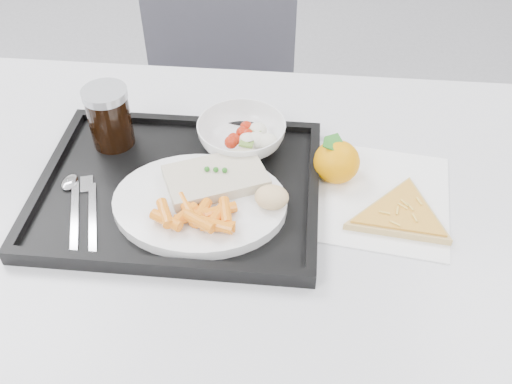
# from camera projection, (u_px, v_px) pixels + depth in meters

# --- Properties ---
(table) EXTENTS (1.20, 0.80, 0.75)m
(table) POSITION_uv_depth(u_px,v_px,m) (247.00, 232.00, 0.96)
(table) COLOR #A8A8AB
(table) RESTS_ON ground
(chair) EXTENTS (0.47, 0.47, 0.93)m
(chair) POSITION_uv_depth(u_px,v_px,m) (216.00, 80.00, 1.56)
(chair) COLOR #3B3B43
(chair) RESTS_ON ground
(tray) EXTENTS (0.45, 0.35, 0.03)m
(tray) POSITION_uv_depth(u_px,v_px,m) (179.00, 188.00, 0.93)
(tray) COLOR black
(tray) RESTS_ON table
(dinner_plate) EXTENTS (0.27, 0.27, 0.02)m
(dinner_plate) POSITION_uv_depth(u_px,v_px,m) (200.00, 203.00, 0.88)
(dinner_plate) COLOR white
(dinner_plate) RESTS_ON tray
(fish_fillet) EXTENTS (0.18, 0.15, 0.03)m
(fish_fillet) POSITION_uv_depth(u_px,v_px,m) (216.00, 178.00, 0.90)
(fish_fillet) COLOR beige
(fish_fillet) RESTS_ON dinner_plate
(bread_roll) EXTENTS (0.06, 0.06, 0.03)m
(bread_roll) POSITION_uv_depth(u_px,v_px,m) (272.00, 197.00, 0.85)
(bread_roll) COLOR #DFB080
(bread_roll) RESTS_ON dinner_plate
(salad_bowl) EXTENTS (0.15, 0.15, 0.05)m
(salad_bowl) POSITION_uv_depth(u_px,v_px,m) (242.00, 135.00, 0.98)
(salad_bowl) COLOR white
(salad_bowl) RESTS_ON tray
(cola_glass) EXTENTS (0.08, 0.08, 0.11)m
(cola_glass) POSITION_uv_depth(u_px,v_px,m) (109.00, 116.00, 0.97)
(cola_glass) COLOR black
(cola_glass) RESTS_ON tray
(cutlery) EXTENTS (0.11, 0.17, 0.01)m
(cutlery) POSITION_uv_depth(u_px,v_px,m) (79.00, 201.00, 0.89)
(cutlery) COLOR silver
(cutlery) RESTS_ON tray
(napkin) EXTENTS (0.28, 0.27, 0.00)m
(napkin) POSITION_uv_depth(u_px,v_px,m) (370.00, 195.00, 0.93)
(napkin) COLOR white
(napkin) RESTS_ON table
(tangerine) EXTENTS (0.08, 0.08, 0.07)m
(tangerine) POSITION_uv_depth(u_px,v_px,m) (337.00, 162.00, 0.93)
(tangerine) COLOR orange
(tangerine) RESTS_ON napkin
(pizza_slice) EXTENTS (0.25, 0.25, 0.02)m
(pizza_slice) POSITION_uv_depth(u_px,v_px,m) (401.00, 214.00, 0.88)
(pizza_slice) COLOR tan
(pizza_slice) RESTS_ON napkin
(carrot_pile) EXTENTS (0.13, 0.08, 0.02)m
(carrot_pile) POSITION_uv_depth(u_px,v_px,m) (199.00, 216.00, 0.83)
(carrot_pile) COLOR orange
(carrot_pile) RESTS_ON dinner_plate
(salad_contents) EXTENTS (0.09, 0.07, 0.03)m
(salad_contents) POSITION_uv_depth(u_px,v_px,m) (252.00, 137.00, 0.96)
(salad_contents) COLOR #A71E0B
(salad_contents) RESTS_ON salad_bowl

